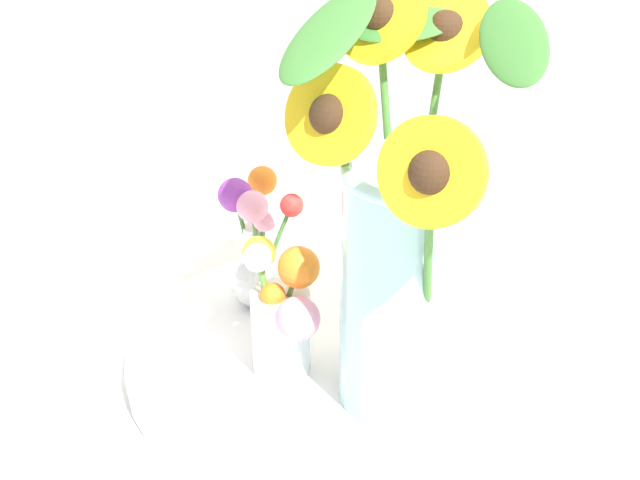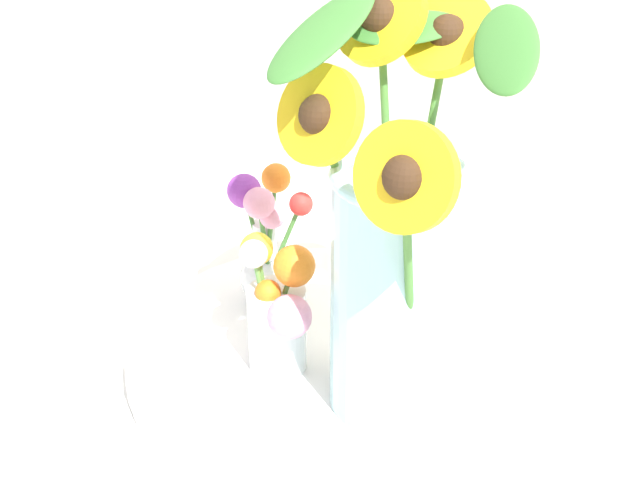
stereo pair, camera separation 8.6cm
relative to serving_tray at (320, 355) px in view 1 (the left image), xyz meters
name	(u,v)px [view 1 (the left image)]	position (x,y,z in m)	size (l,w,h in m)	color
ground_plane	(295,412)	(0.02, -0.08, -0.01)	(6.00, 6.00, 0.00)	silver
serving_tray	(320,355)	(0.00, 0.00, 0.00)	(0.40, 0.40, 0.02)	white
mason_jar_sunflowers	(402,251)	(0.10, -0.02, 0.17)	(0.23, 0.21, 0.39)	#9ED1D6
vase_small_center	(282,313)	(-0.01, -0.05, 0.08)	(0.09, 0.07, 0.15)	white
vase_bulb_right	(256,245)	(-0.10, 0.03, 0.09)	(0.08, 0.10, 0.16)	white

